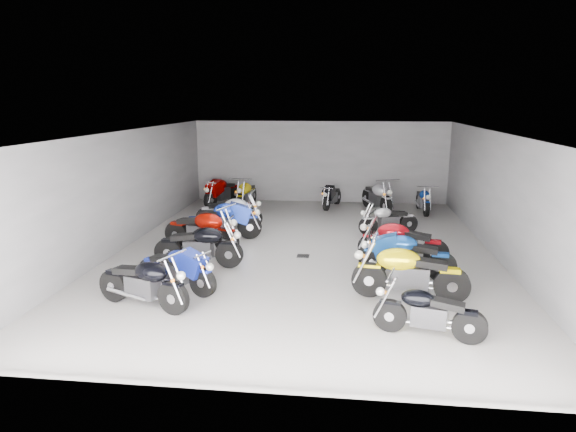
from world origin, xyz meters
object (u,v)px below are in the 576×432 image
Objects in this scene: motorcycle_left_d at (202,230)px; motorcycle_back_b at (247,194)px; motorcycle_right_c at (406,256)px; motorcycle_back_a at (222,192)px; drain_grate at (303,256)px; motorcycle_back_f at (423,200)px; motorcycle_left_f at (230,212)px; motorcycle_left_c at (199,245)px; motorcycle_right_a at (428,312)px; motorcycle_back_e at (377,196)px; motorcycle_left_b at (177,269)px; motorcycle_right_f at (388,220)px; motorcycle_left_a at (144,283)px; motorcycle_right_d at (401,242)px; motorcycle_back_d at (332,196)px; motorcycle_right_b at (409,273)px; motorcycle_left_e at (223,221)px.

motorcycle_left_d is 1.00× the size of motorcycle_back_b.
motorcycle_back_a is at bearing 47.22° from motorcycle_right_c.
motorcycle_back_f reaches higher than drain_grate.
motorcycle_left_f is 3.61m from motorcycle_back_a.
motorcycle_left_c is 6.98m from motorcycle_back_b.
motorcycle_back_b is at bearing 179.53° from motorcycle_back_a.
drain_grate is at bearing 115.19° from motorcycle_left_c.
motorcycle_right_a is at bearing 67.50° from motorcycle_left_d.
motorcycle_back_b is (-5.14, 7.29, 0.01)m from motorcycle_right_c.
motorcycle_back_e is at bearing 69.36° from drain_grate.
motorcycle_left_b is at bearing 0.77° from motorcycle_left_f.
motorcycle_right_a is (4.99, -1.61, -0.03)m from motorcycle_left_b.
motorcycle_back_e is at bearing -18.51° from motorcycle_right_f.
motorcycle_back_a is (-3.72, 6.26, 0.53)m from drain_grate.
motorcycle_left_b is (0.35, 0.95, -0.03)m from motorcycle_left_a.
motorcycle_right_f is (-0.12, 2.88, -0.08)m from motorcycle_right_d.
motorcycle_back_b is (-0.06, 3.01, 0.03)m from motorcycle_left_f.
motorcycle_back_a is 1.15× the size of motorcycle_back_d.
motorcycle_left_b is 8.67m from motorcycle_back_b.
motorcycle_right_c is 0.98× the size of motorcycle_back_b.
motorcycle_back_a reaches higher than motorcycle_left_f.
motorcycle_right_d is at bearing 57.61° from motorcycle_left_f.
motorcycle_right_c is at bearing 15.07° from motorcycle_right_a.
motorcycle_right_c is at bearing 150.04° from motorcycle_back_a.
motorcycle_left_c reaches higher than drain_grate.
motorcycle_left_a is 5.39m from motorcycle_right_a.
motorcycle_back_a is at bearing 37.49° from motorcycle_right_f.
motorcycle_left_f is 1.01× the size of motorcycle_back_a.
motorcycle_back_a is 5.94m from motorcycle_back_e.
motorcycle_left_d is 5.52m from motorcycle_right_c.
motorcycle_left_a is 2.67m from motorcycle_left_c.
motorcycle_back_d is (2.99, 9.19, -0.04)m from motorcycle_left_b.
motorcycle_right_b reaches higher than motorcycle_back_a.
motorcycle_left_a is 8.18m from motorcycle_right_f.
motorcycle_back_e is (4.99, 5.63, -0.00)m from motorcycle_left_d.
motorcycle_back_b is at bearing 114.49° from drain_grate.
motorcycle_left_c reaches higher than motorcycle_back_d.
motorcycle_left_f is at bearing 10.75° from motorcycle_back_e.
motorcycle_right_f is at bearing 160.30° from motorcycle_left_b.
motorcycle_back_a is 4.26m from motorcycle_back_d.
motorcycle_left_d reaches higher than motorcycle_left_c.
motorcycle_left_c is at bearing -14.49° from motorcycle_left_e.
motorcycle_back_a is (-6.09, 3.70, 0.08)m from motorcycle_right_f.
motorcycle_back_a is 1.14m from motorcycle_back_b.
motorcycle_right_b is (2.40, -2.72, 0.57)m from drain_grate.
motorcycle_back_d is at bearing 24.54° from motorcycle_right_a.
motorcycle_left_d is 1.19× the size of motorcycle_right_a.
motorcycle_left_d reaches higher than motorcycle_left_f.
motorcycle_left_a is at bearing -126.67° from drain_grate.
motorcycle_back_e is at bearing -162.71° from motorcycle_back_a.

